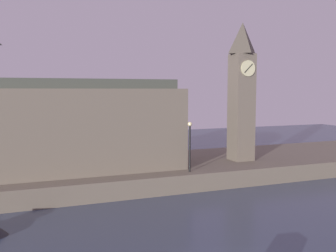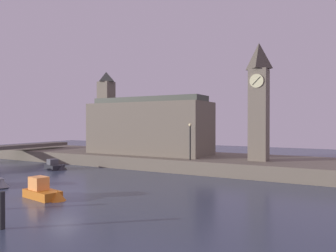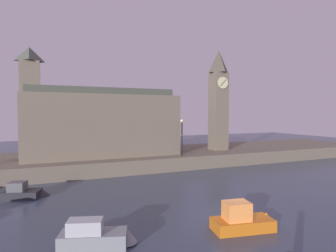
{
  "view_description": "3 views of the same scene",
  "coord_description": "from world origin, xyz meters",
  "px_view_note": "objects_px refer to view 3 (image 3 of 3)",
  "views": [
    {
      "loc": [
        -9.68,
        -13.83,
        8.3
      ],
      "look_at": [
        1.95,
        15.36,
        5.37
      ],
      "focal_mm": 41.7,
      "sensor_mm": 36.0,
      "label": 1
    },
    {
      "loc": [
        19.77,
        -18.65,
        5.75
      ],
      "look_at": [
        -0.64,
        18.0,
        5.31
      ],
      "focal_mm": 35.24,
      "sensor_mm": 36.0,
      "label": 2
    },
    {
      "loc": [
        -10.43,
        -13.99,
        6.33
      ],
      "look_at": [
        1.72,
        14.27,
        4.98
      ],
      "focal_mm": 30.7,
      "sensor_mm": 36.0,
      "label": 3
    }
  ],
  "objects_px": {
    "boat_cruiser_grey": "(98,237)",
    "boat_patrol_orange": "(247,220)",
    "clock_tower": "(218,99)",
    "streetlamp": "(182,133)",
    "boat_barge_dark": "(26,192)",
    "parliament_hall": "(99,122)"
  },
  "relations": [
    {
      "from": "clock_tower",
      "to": "boat_patrol_orange",
      "type": "bearing_deg",
      "value": -119.2
    },
    {
      "from": "boat_cruiser_grey",
      "to": "streetlamp",
      "type": "bearing_deg",
      "value": 52.63
    },
    {
      "from": "clock_tower",
      "to": "streetlamp",
      "type": "xyz_separation_m",
      "value": [
        -6.94,
        -3.2,
        -4.23
      ]
    },
    {
      "from": "boat_barge_dark",
      "to": "clock_tower",
      "type": "bearing_deg",
      "value": 20.75
    },
    {
      "from": "parliament_hall",
      "to": "streetlamp",
      "type": "height_order",
      "value": "parliament_hall"
    },
    {
      "from": "streetlamp",
      "to": "boat_patrol_orange",
      "type": "bearing_deg",
      "value": -104.06
    },
    {
      "from": "boat_barge_dark",
      "to": "boat_cruiser_grey",
      "type": "bearing_deg",
      "value": -71.05
    },
    {
      "from": "parliament_hall",
      "to": "boat_barge_dark",
      "type": "height_order",
      "value": "parliament_hall"
    },
    {
      "from": "boat_patrol_orange",
      "to": "parliament_hall",
      "type": "bearing_deg",
      "value": 101.87
    },
    {
      "from": "clock_tower",
      "to": "boat_cruiser_grey",
      "type": "relative_size",
      "value": 3.37
    },
    {
      "from": "streetlamp",
      "to": "boat_patrol_orange",
      "type": "distance_m",
      "value": 17.59
    },
    {
      "from": "boat_cruiser_grey",
      "to": "boat_barge_dark",
      "type": "bearing_deg",
      "value": 108.95
    },
    {
      "from": "boat_patrol_orange",
      "to": "boat_cruiser_grey",
      "type": "bearing_deg",
      "value": 173.12
    },
    {
      "from": "boat_barge_dark",
      "to": "boat_cruiser_grey",
      "type": "distance_m",
      "value": 11.01
    },
    {
      "from": "clock_tower",
      "to": "boat_cruiser_grey",
      "type": "height_order",
      "value": "clock_tower"
    },
    {
      "from": "parliament_hall",
      "to": "boat_barge_dark",
      "type": "distance_m",
      "value": 12.77
    },
    {
      "from": "clock_tower",
      "to": "boat_barge_dark",
      "type": "relative_size",
      "value": 3.68
    },
    {
      "from": "clock_tower",
      "to": "streetlamp",
      "type": "bearing_deg",
      "value": -155.25
    },
    {
      "from": "clock_tower",
      "to": "boat_patrol_orange",
      "type": "relative_size",
      "value": 3.18
    },
    {
      "from": "parliament_hall",
      "to": "boat_barge_dark",
      "type": "xyz_separation_m",
      "value": [
        -7.05,
        -9.46,
        -4.89
      ]
    },
    {
      "from": "parliament_hall",
      "to": "boat_patrol_orange",
      "type": "distance_m",
      "value": 21.82
    },
    {
      "from": "boat_cruiser_grey",
      "to": "boat_patrol_orange",
      "type": "bearing_deg",
      "value": -6.88
    }
  ]
}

